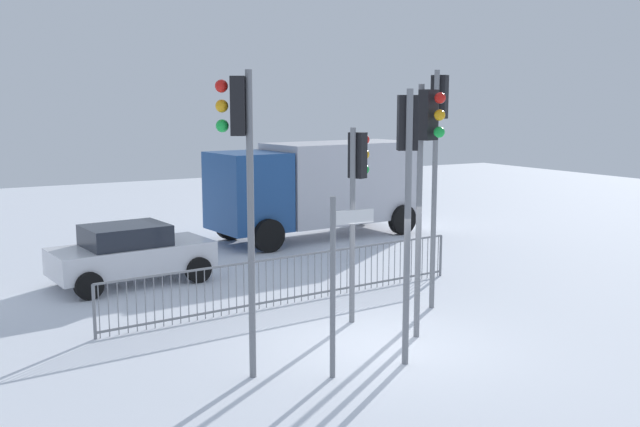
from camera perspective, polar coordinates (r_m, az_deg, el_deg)
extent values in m
plane|color=white|center=(13.32, 4.73, -10.43)|extent=(60.00, 60.00, 0.00)
cylinder|color=slate|center=(11.88, 6.99, -1.32)|extent=(0.11, 0.11, 4.61)
cube|color=black|center=(11.87, 6.99, 7.18)|extent=(0.38, 0.34, 0.90)
sphere|color=red|center=(12.11, 6.80, 8.64)|extent=(0.20, 0.20, 0.20)
sphere|color=orange|center=(12.11, 6.77, 7.22)|extent=(0.20, 0.20, 0.20)
sphere|color=green|center=(12.12, 6.75, 5.80)|extent=(0.20, 0.20, 0.20)
cylinder|color=slate|center=(13.32, 7.89, -0.02)|extent=(0.11, 0.11, 4.72)
cube|color=black|center=(13.06, 8.63, 7.77)|extent=(0.36, 0.29, 0.90)
sphere|color=red|center=(12.91, 9.55, 9.07)|extent=(0.20, 0.20, 0.20)
sphere|color=orange|center=(12.91, 9.52, 7.74)|extent=(0.20, 0.20, 0.20)
sphere|color=green|center=(12.92, 9.48, 6.41)|extent=(0.20, 0.20, 0.20)
cylinder|color=slate|center=(15.29, 9.10, 1.73)|extent=(0.11, 0.11, 5.06)
cube|color=black|center=(15.33, 9.51, 9.15)|extent=(0.35, 0.39, 0.90)
sphere|color=red|center=(15.57, 9.87, 10.24)|extent=(0.20, 0.20, 0.20)
sphere|color=orange|center=(15.56, 9.84, 9.13)|extent=(0.20, 0.20, 0.20)
sphere|color=green|center=(15.56, 9.81, 8.03)|extent=(0.20, 0.20, 0.20)
cylinder|color=slate|center=(11.24, -5.53, -1.16)|extent=(0.11, 0.11, 4.88)
cube|color=black|center=(11.09, -6.53, 8.51)|extent=(0.35, 0.39, 0.90)
sphere|color=red|center=(11.12, -7.86, 10.03)|extent=(0.20, 0.20, 0.20)
sphere|color=orange|center=(11.12, -7.83, 8.48)|extent=(0.20, 0.20, 0.20)
sphere|color=green|center=(11.12, -7.80, 6.94)|extent=(0.20, 0.20, 0.20)
cylinder|color=slate|center=(14.18, 2.60, -1.06)|extent=(0.11, 0.11, 3.91)
cube|color=black|center=(14.14, 3.01, 4.65)|extent=(0.33, 0.38, 0.90)
sphere|color=red|center=(14.33, 3.58, 5.90)|extent=(0.20, 0.20, 0.20)
sphere|color=orange|center=(14.35, 3.57, 4.71)|extent=(0.20, 0.20, 0.20)
sphere|color=green|center=(14.38, 3.56, 3.51)|extent=(0.20, 0.20, 0.20)
cylinder|color=slate|center=(11.38, 1.02, -6.00)|extent=(0.09, 0.09, 2.94)
cube|color=white|center=(11.34, 2.77, -0.26)|extent=(0.70, 0.04, 0.22)
cube|color=slate|center=(15.75, -2.05, -3.42)|extent=(8.82, 0.76, 0.04)
cube|color=slate|center=(15.97, -2.04, -6.68)|extent=(8.82, 0.76, 0.04)
cylinder|color=slate|center=(14.12, -17.20, -7.45)|extent=(0.02, 0.02, 1.05)
cylinder|color=slate|center=(14.17, -16.50, -7.36)|extent=(0.02, 0.02, 1.05)
cylinder|color=slate|center=(14.22, -15.80, -7.27)|extent=(0.02, 0.02, 1.05)
cylinder|color=slate|center=(14.28, -15.11, -7.18)|extent=(0.02, 0.02, 1.05)
cylinder|color=slate|center=(14.33, -14.43, -7.09)|extent=(0.02, 0.02, 1.05)
cylinder|color=slate|center=(14.39, -13.75, -7.00)|extent=(0.02, 0.02, 1.05)
cylinder|color=slate|center=(14.45, -13.07, -6.91)|extent=(0.02, 0.02, 1.05)
cylinder|color=slate|center=(14.52, -12.41, -6.82)|extent=(0.02, 0.02, 1.05)
cylinder|color=slate|center=(14.58, -11.74, -6.72)|extent=(0.02, 0.02, 1.05)
cylinder|color=slate|center=(14.65, -11.09, -6.63)|extent=(0.02, 0.02, 1.05)
cylinder|color=slate|center=(14.72, -10.44, -6.54)|extent=(0.02, 0.02, 1.05)
cylinder|color=slate|center=(14.79, -9.80, -6.45)|extent=(0.02, 0.02, 1.05)
cylinder|color=slate|center=(14.86, -9.16, -6.36)|extent=(0.02, 0.02, 1.05)
cylinder|color=slate|center=(14.94, -8.53, -6.26)|extent=(0.02, 0.02, 1.05)
cylinder|color=slate|center=(15.01, -7.91, -6.17)|extent=(0.02, 0.02, 1.05)
cylinder|color=slate|center=(15.09, -7.29, -6.08)|extent=(0.02, 0.02, 1.05)
cylinder|color=slate|center=(15.17, -6.68, -5.99)|extent=(0.02, 0.02, 1.05)
cylinder|color=slate|center=(15.25, -6.08, -5.90)|extent=(0.02, 0.02, 1.05)
cylinder|color=slate|center=(15.34, -5.48, -5.81)|extent=(0.02, 0.02, 1.05)
cylinder|color=slate|center=(15.42, -4.89, -5.72)|extent=(0.02, 0.02, 1.05)
cylinder|color=slate|center=(15.51, -4.31, -5.63)|extent=(0.02, 0.02, 1.05)
cylinder|color=slate|center=(15.60, -3.73, -5.54)|extent=(0.02, 0.02, 1.05)
cylinder|color=slate|center=(15.69, -3.16, -5.45)|extent=(0.02, 0.02, 1.05)
cylinder|color=slate|center=(15.78, -2.60, -5.36)|extent=(0.02, 0.02, 1.05)
cylinder|color=slate|center=(15.87, -2.04, -5.27)|extent=(0.02, 0.02, 1.05)
cylinder|color=slate|center=(15.97, -1.49, -5.19)|extent=(0.02, 0.02, 1.05)
cylinder|color=slate|center=(16.06, -0.95, -5.10)|extent=(0.02, 0.02, 1.05)
cylinder|color=slate|center=(16.16, -0.42, -5.02)|extent=(0.02, 0.02, 1.05)
cylinder|color=slate|center=(16.26, 0.11, -4.93)|extent=(0.02, 0.02, 1.05)
cylinder|color=slate|center=(16.36, 0.64, -4.84)|extent=(0.02, 0.02, 1.05)
cylinder|color=slate|center=(16.46, 1.15, -4.76)|extent=(0.02, 0.02, 1.05)
cylinder|color=slate|center=(16.56, 1.66, -4.68)|extent=(0.02, 0.02, 1.05)
cylinder|color=slate|center=(16.67, 2.17, -4.59)|extent=(0.02, 0.02, 1.05)
cylinder|color=slate|center=(16.77, 2.66, -4.51)|extent=(0.02, 0.02, 1.05)
cylinder|color=slate|center=(16.88, 3.16, -4.43)|extent=(0.02, 0.02, 1.05)
cylinder|color=slate|center=(16.99, 3.64, -4.35)|extent=(0.02, 0.02, 1.05)
cylinder|color=slate|center=(17.10, 4.12, -4.27)|extent=(0.02, 0.02, 1.05)
cylinder|color=slate|center=(17.21, 4.59, -4.19)|extent=(0.02, 0.02, 1.05)
cylinder|color=slate|center=(17.32, 5.06, -4.11)|extent=(0.02, 0.02, 1.05)
cylinder|color=slate|center=(17.43, 5.52, -4.03)|extent=(0.02, 0.02, 1.05)
cylinder|color=slate|center=(17.54, 5.97, -3.96)|extent=(0.02, 0.02, 1.05)
cylinder|color=slate|center=(17.66, 6.42, -3.88)|extent=(0.02, 0.02, 1.05)
cylinder|color=slate|center=(17.78, 6.86, -3.81)|extent=(0.02, 0.02, 1.05)
cylinder|color=slate|center=(17.89, 7.30, -3.73)|extent=(0.02, 0.02, 1.05)
cylinder|color=slate|center=(18.01, 7.73, -3.66)|extent=(0.02, 0.02, 1.05)
cylinder|color=slate|center=(18.13, 8.15, -3.58)|extent=(0.02, 0.02, 1.05)
cylinder|color=slate|center=(18.25, 8.57, -3.51)|extent=(0.02, 0.02, 1.05)
cylinder|color=slate|center=(18.37, 8.98, -3.44)|extent=(0.02, 0.02, 1.05)
cylinder|color=slate|center=(18.49, 9.39, -3.37)|extent=(0.02, 0.02, 1.05)
cylinder|color=slate|center=(14.09, -17.55, -7.50)|extent=(0.06, 0.06, 1.05)
cylinder|color=slate|center=(18.56, 9.59, -3.33)|extent=(0.06, 0.06, 1.05)
cube|color=silver|center=(18.10, -14.74, -3.42)|extent=(3.95, 2.08, 0.65)
cube|color=#1E232D|center=(17.94, -15.26, -1.76)|extent=(2.04, 1.68, 0.55)
cylinder|color=black|center=(19.43, -11.88, -3.47)|extent=(0.66, 0.28, 0.64)
cylinder|color=black|center=(17.92, -9.68, -4.44)|extent=(0.66, 0.28, 0.64)
cylinder|color=black|center=(18.55, -19.55, -4.38)|extent=(0.66, 0.28, 0.64)
cylinder|color=black|center=(16.96, -17.95, -5.50)|extent=(0.66, 0.28, 0.64)
cube|color=silver|center=(24.00, 1.68, 2.60)|extent=(5.19, 2.82, 2.60)
cube|color=navy|center=(22.11, -5.76, 1.77)|extent=(2.19, 2.46, 2.40)
cylinder|color=black|center=(21.26, -4.15, -1.76)|extent=(1.02, 0.38, 1.00)
cylinder|color=black|center=(23.33, -7.14, -0.87)|extent=(1.02, 0.38, 1.00)
cylinder|color=black|center=(24.30, 6.57, -0.47)|extent=(1.02, 0.38, 1.00)
cylinder|color=black|center=(26.13, 3.11, 0.22)|extent=(1.02, 0.38, 1.00)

